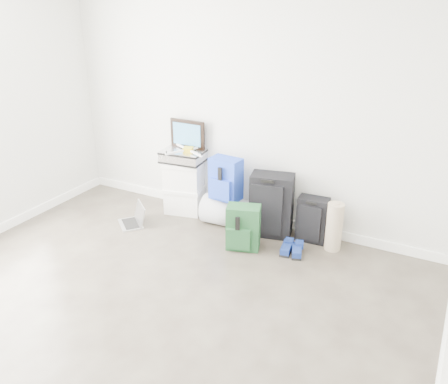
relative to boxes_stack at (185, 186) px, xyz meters
The scene contains 14 objects.
ground 2.46m from the boxes_stack, 72.33° to the right, with size 5.00×5.00×0.00m, color #342C26.
room_envelope 2.80m from the boxes_stack, 72.20° to the right, with size 4.52×5.02×2.71m.
boxes_stack is the anchor object (origin of this frame).
briefcase 0.38m from the boxes_stack, ahead, with size 0.47×0.35×0.14m, color #B2B2B7.
painting 0.62m from the boxes_stack, 90.00° to the left, with size 0.44×0.03×0.33m.
drone 0.48m from the boxes_stack, 14.04° to the right, with size 0.53×0.53×0.05m.
duffel_bag 0.64m from the boxes_stack, ahead, with size 0.33×0.33×0.54m, color #909398.
blue_backpack 0.67m from the boxes_stack, 11.68° to the right, with size 0.35×0.27×0.47m.
large_suitcase 1.14m from the boxes_stack, ahead, with size 0.49×0.38×0.69m.
green_backpack 1.12m from the boxes_stack, 25.71° to the right, with size 0.38×0.33×0.47m.
carry_on 1.58m from the boxes_stack, ahead, with size 0.32×0.22×0.49m.
shoes 1.55m from the boxes_stack, 13.11° to the right, with size 0.27×0.27×0.08m.
rolled_rug 1.83m from the boxes_stack, ahead, with size 0.17×0.17×0.51m, color tan.
laptop 0.71m from the boxes_stack, 119.33° to the right, with size 0.41×0.39×0.24m.
Camera 1 is at (2.10, -2.03, 2.48)m, focal length 38.00 mm.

